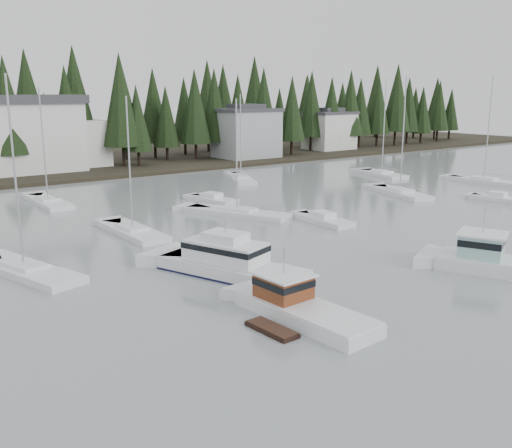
{
  "coord_description": "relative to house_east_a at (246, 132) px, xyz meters",
  "views": [
    {
      "loc": [
        -22.85,
        -4.29,
        11.72
      ],
      "look_at": [
        0.87,
        27.72,
        2.5
      ],
      "focal_mm": 40.0,
      "sensor_mm": 36.0,
      "label": 1
    }
  ],
  "objects": [
    {
      "name": "sailboat_4",
      "position": [
        -49.7,
        -44.03,
        -4.84
      ],
      "size": [
        5.5,
        10.78,
        13.43
      ],
      "rotation": [
        0.0,
        0.0,
        1.85
      ],
      "color": "silver",
      "rests_on": "ground"
    },
    {
      "name": "sailboat_5",
      "position": [
        -6.06,
        -39.41,
        -4.83
      ],
      "size": [
        5.31,
        10.01,
        14.12
      ],
      "rotation": [
        0.0,
        0.0,
        1.29
      ],
      "color": "silver",
      "rests_on": "ground"
    },
    {
      "name": "runabout_2",
      "position": [
        -0.49,
        -48.39,
        -4.77
      ],
      "size": [
        3.22,
        5.92,
        1.42
      ],
      "rotation": [
        0.0,
        0.0,
        1.76
      ],
      "color": "silver",
      "rests_on": "ground"
    },
    {
      "name": "sailboat_6",
      "position": [
        -14.57,
        -19.05,
        -4.84
      ],
      "size": [
        6.64,
        10.55,
        12.08
      ],
      "rotation": [
        0.0,
        0.0,
        1.14
      ],
      "color": "silver",
      "rests_on": "ground"
    },
    {
      "name": "runabout_1",
      "position": [
        -23.35,
        -44.78,
        -4.77
      ],
      "size": [
        2.55,
        6.68,
        1.42
      ],
      "rotation": [
        0.0,
        0.0,
        1.52
      ],
      "color": "silver",
      "rests_on": "ground"
    },
    {
      "name": "sailboat_0",
      "position": [
        10.04,
        -40.12,
        -4.82
      ],
      "size": [
        3.5,
        9.72,
        14.31
      ],
      "rotation": [
        0.0,
        0.0,
        1.68
      ],
      "color": "silver",
      "rests_on": "ground"
    },
    {
      "name": "sailboat_1",
      "position": [
        -41.0,
        -20.67,
        -4.84
      ],
      "size": [
        2.62,
        9.81,
        12.76
      ],
      "rotation": [
        0.0,
        0.0,
        1.57
      ],
      "color": "silver",
      "rests_on": "ground"
    },
    {
      "name": "sailboat_9",
      "position": [
        -39.36,
        -38.45,
        -4.84
      ],
      "size": [
        2.71,
        9.04,
        12.0
      ],
      "rotation": [
        0.0,
        0.0,
        1.58
      ],
      "color": "silver",
      "rests_on": "ground"
    },
    {
      "name": "house_east_a",
      "position": [
        0.0,
        0.0,
        0.0
      ],
      "size": [
        10.6,
        8.48,
        9.25
      ],
      "color": "#999EA0",
      "rests_on": "ground"
    },
    {
      "name": "conifer_treeline",
      "position": [
        -36.0,
        8.0,
        -4.9
      ],
      "size": [
        200.0,
        22.0,
        20.0
      ],
      "primitive_type": null,
      "color": "black",
      "rests_on": "ground"
    },
    {
      "name": "far_shore_land",
      "position": [
        -36.0,
        19.0,
        -4.9
      ],
      "size": [
        240.0,
        54.0,
        1.0
      ],
      "primitive_type": "cube",
      "color": "black",
      "rests_on": "ground"
    },
    {
      "name": "runabout_4",
      "position": [
        -26.11,
        -30.07,
        -4.77
      ],
      "size": [
        3.49,
        6.46,
        1.42
      ],
      "rotation": [
        0.0,
        0.0,
        1.79
      ],
      "color": "silver",
      "rests_on": "ground"
    },
    {
      "name": "lobster_boat_teal",
      "position": [
        -24.18,
        -62.92,
        -4.31
      ],
      "size": [
        6.54,
        9.48,
        5.0
      ],
      "rotation": [
        0.0,
        0.0,
        1.99
      ],
      "color": "silver",
      "rests_on": "ground"
    },
    {
      "name": "sailboat_10",
      "position": [
        4.22,
        -27.6,
        -4.83
      ],
      "size": [
        4.57,
        8.91,
        14.17
      ],
      "rotation": [
        0.0,
        0.0,
        1.38
      ],
      "color": "silver",
      "rests_on": "ground"
    },
    {
      "name": "lobster_boat_brown",
      "position": [
        -40.12,
        -60.79,
        -4.43
      ],
      "size": [
        4.66,
        8.6,
        4.18
      ],
      "rotation": [
        0.0,
        0.0,
        1.63
      ],
      "color": "silver",
      "rests_on": "ground"
    },
    {
      "name": "house_east_b",
      "position": [
        22.0,
        2.0,
        -0.5
      ],
      "size": [
        9.54,
        7.42,
        8.25
      ],
      "color": "silver",
      "rests_on": "ground"
    },
    {
      "name": "harbor_inn",
      "position": [
        -38.96,
        4.34,
        0.87
      ],
      "size": [
        29.5,
        11.5,
        10.9
      ],
      "color": "silver",
      "rests_on": "ground"
    },
    {
      "name": "cabin_cruiser_center",
      "position": [
        -38.97,
        -52.59,
        -4.24
      ],
      "size": [
        6.56,
        10.77,
        4.43
      ],
      "rotation": [
        0.0,
        0.0,
        1.92
      ],
      "color": "silver",
      "rests_on": "ground"
    },
    {
      "name": "sailboat_8",
      "position": [
        -27.92,
        -37.44,
        -4.85
      ],
      "size": [
        6.92,
        10.96,
        11.71
      ],
      "rotation": [
        0.0,
        0.0,
        2.0
      ],
      "color": "silver",
      "rests_on": "ground"
    }
  ]
}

